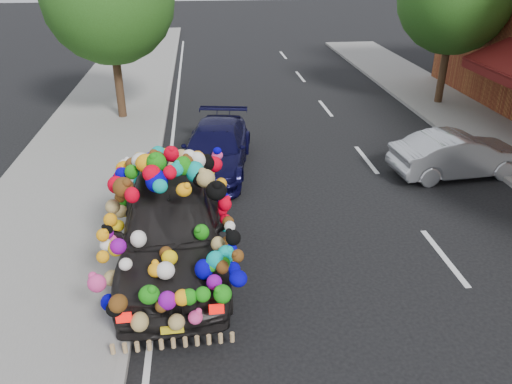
% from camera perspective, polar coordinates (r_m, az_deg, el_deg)
% --- Properties ---
extents(ground, '(100.00, 100.00, 0.00)m').
position_cam_1_polar(ground, '(9.62, 0.87, -8.77)').
color(ground, black).
rests_on(ground, ground).
extents(sidewalk, '(4.00, 60.00, 0.12)m').
position_cam_1_polar(sidewalk, '(10.09, -24.51, -9.28)').
color(sidewalk, gray).
rests_on(sidewalk, ground).
extents(kerb, '(0.15, 60.00, 0.13)m').
position_cam_1_polar(kerb, '(9.63, -13.33, -9.12)').
color(kerb, gray).
rests_on(kerb, ground).
extents(lane_markings, '(6.00, 50.00, 0.01)m').
position_cam_1_polar(lane_markings, '(10.62, 20.67, -6.94)').
color(lane_markings, silver).
rests_on(lane_markings, ground).
extents(plush_art_car, '(2.47, 5.11, 2.30)m').
position_cam_1_polar(plush_art_car, '(9.31, -9.77, -1.91)').
color(plush_art_car, black).
rests_on(plush_art_car, ground).
extents(navy_sedan, '(2.37, 4.40, 1.21)m').
position_cam_1_polar(navy_sedan, '(13.53, -4.64, 4.97)').
color(navy_sedan, black).
rests_on(navy_sedan, ground).
extents(silver_hatchback, '(3.62, 1.53, 1.16)m').
position_cam_1_polar(silver_hatchback, '(14.19, 22.15, 3.97)').
color(silver_hatchback, '#B6B8BE').
rests_on(silver_hatchback, ground).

